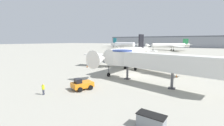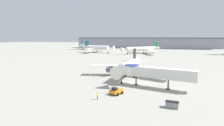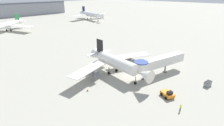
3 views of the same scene
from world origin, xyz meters
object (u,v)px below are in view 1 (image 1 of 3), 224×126
pushback_tug_orange (82,84)px  ground_crew_marshaller (43,88)px  main_airplane (128,55)px  traffic_cone_port_wing (87,66)px  traffic_cone_starboard_wing (177,76)px  traffic_cone_near_nose (88,85)px  background_jet_green_tail (170,45)px  service_container_gray (151,121)px  background_jet_blue_tail (115,44)px  background_jet_teal_tail (124,44)px  jet_bridge (150,61)px

pushback_tug_orange → ground_crew_marshaller: pushback_tug_orange is taller
main_airplane → ground_crew_marshaller: bearing=-92.8°
main_airplane → traffic_cone_port_wing: main_airplane is taller
main_airplane → traffic_cone_starboard_wing: 12.89m
pushback_tug_orange → traffic_cone_near_nose: bearing=109.7°
main_airplane → traffic_cone_near_nose: (-0.16, -16.50, -3.73)m
traffic_cone_port_wing → background_jet_green_tail: (9.05, 94.03, 3.88)m
traffic_cone_port_wing → service_container_gray: bearing=-41.4°
background_jet_blue_tail → background_jet_teal_tail: background_jet_teal_tail is taller
pushback_tug_orange → background_jet_blue_tail: background_jet_blue_tail is taller
main_airplane → traffic_cone_near_nose: 16.92m
main_airplane → background_jet_blue_tail: bearing=125.4°
jet_bridge → background_jet_teal_tail: 114.75m
pushback_tug_orange → ground_crew_marshaller: 5.71m
traffic_cone_port_wing → traffic_cone_starboard_wing: traffic_cone_port_wing is taller
traffic_cone_starboard_wing → traffic_cone_near_nose: size_ratio=0.87×
service_container_gray → traffic_cone_near_nose: size_ratio=3.25×
traffic_cone_port_wing → background_jet_blue_tail: (-60.42, 130.78, 3.85)m
service_container_gray → background_jet_teal_tail: size_ratio=0.08×
traffic_cone_starboard_wing → background_jet_blue_tail: 156.27m
traffic_cone_starboard_wing → background_jet_teal_tail: 109.93m
traffic_cone_port_wing → traffic_cone_starboard_wing: size_ratio=1.06×
main_airplane → jet_bridge: size_ratio=1.61×
pushback_tug_orange → background_jet_green_tail: (-3.14, 110.52, 3.43)m
jet_bridge → ground_crew_marshaller: bearing=-118.2°
ground_crew_marshaller → pushback_tug_orange: bearing=-36.0°
main_airplane → pushback_tug_orange: (-0.29, -18.01, -3.31)m
traffic_cone_near_nose → main_airplane: bearing=89.5°
traffic_cone_starboard_wing → traffic_cone_near_nose: bearing=-129.9°
traffic_cone_port_wing → background_jet_green_tail: background_jet_green_tail is taller
traffic_cone_starboard_wing → background_jet_green_tail: background_jet_green_tail is taller
ground_crew_marshaller → background_jet_blue_tail: size_ratio=0.06×
main_airplane → traffic_cone_port_wing: (-12.47, -1.51, -3.76)m
main_airplane → ground_crew_marshaller: size_ratio=18.65×
traffic_cone_near_nose → jet_bridge: bearing=39.4°
traffic_cone_port_wing → ground_crew_marshaller: bearing=-67.1°
jet_bridge → traffic_cone_near_nose: jet_bridge is taller
background_jet_blue_tail → traffic_cone_near_nose: bearing=-102.4°
ground_crew_marshaller → service_container_gray: bearing=-94.3°
background_jet_blue_tail → main_airplane: bearing=-99.5°
background_jet_green_tail → background_jet_blue_tail: size_ratio=1.16×
jet_bridge → ground_crew_marshaller: size_ratio=11.61×
background_jet_green_tail → background_jet_blue_tail: (-69.47, 36.75, -0.03)m
traffic_cone_starboard_wing → jet_bridge: bearing=-116.3°
traffic_cone_starboard_wing → traffic_cone_near_nose: traffic_cone_near_nose is taller
jet_bridge → ground_crew_marshaller: 18.09m
main_airplane → service_container_gray: bearing=-56.1°
service_container_gray → background_jet_teal_tail: bearing=116.0°
main_airplane → background_jet_teal_tail: bearing=121.6°
pushback_tug_orange → service_container_gray: pushback_tug_orange is taller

